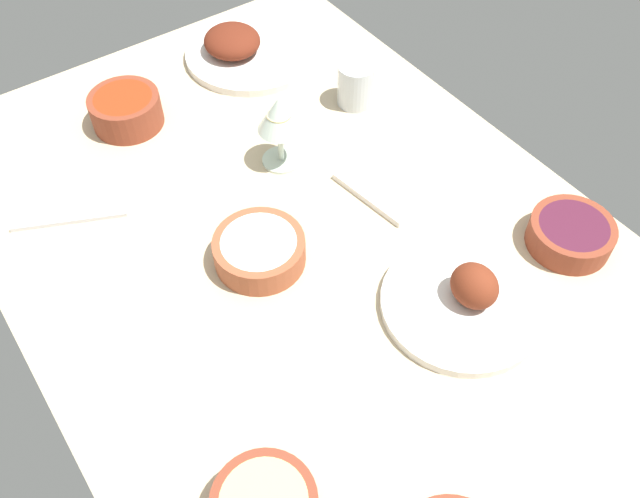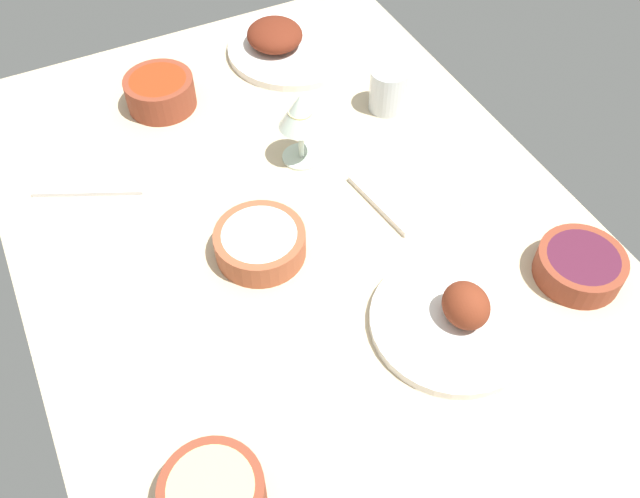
# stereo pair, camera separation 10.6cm
# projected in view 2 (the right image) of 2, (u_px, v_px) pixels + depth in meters

# --- Properties ---
(dining_table) EXTENTS (1.40, 0.90, 0.04)m
(dining_table) POSITION_uv_depth(u_px,v_px,m) (320.00, 265.00, 1.10)
(dining_table) COLOR #C6B28E
(dining_table) RESTS_ON ground
(plate_near_viewer) EXTENTS (0.24, 0.24, 0.08)m
(plate_near_viewer) POSITION_uv_depth(u_px,v_px,m) (456.00, 318.00, 0.99)
(plate_near_viewer) COLOR silver
(plate_near_viewer) RESTS_ON dining_table
(plate_center_main) EXTENTS (0.28, 0.28, 0.07)m
(plate_center_main) POSITION_uv_depth(u_px,v_px,m) (287.00, 43.00, 1.41)
(plate_center_main) COLOR silver
(plate_center_main) RESTS_ON dining_table
(bowl_sauce) EXTENTS (0.13, 0.13, 0.06)m
(bowl_sauce) POSITION_uv_depth(u_px,v_px,m) (160.00, 91.00, 1.29)
(bowl_sauce) COLOR brown
(bowl_sauce) RESTS_ON dining_table
(bowl_cream) EXTENTS (0.14, 0.14, 0.05)m
(bowl_cream) POSITION_uv_depth(u_px,v_px,m) (260.00, 242.00, 1.07)
(bowl_cream) COLOR #A35133
(bowl_cream) RESTS_ON dining_table
(bowl_potatoes) EXTENTS (0.13, 0.13, 0.06)m
(bowl_potatoes) POSITION_uv_depth(u_px,v_px,m) (213.00, 495.00, 0.81)
(bowl_potatoes) COLOR brown
(bowl_potatoes) RESTS_ON dining_table
(bowl_onions) EXTENTS (0.13, 0.13, 0.05)m
(bowl_onions) POSITION_uv_depth(u_px,v_px,m) (580.00, 265.00, 1.04)
(bowl_onions) COLOR brown
(bowl_onions) RESTS_ON dining_table
(wine_glass) EXTENTS (0.08, 0.08, 0.14)m
(wine_glass) POSITION_uv_depth(u_px,v_px,m) (300.00, 115.00, 1.15)
(wine_glass) COLOR silver
(wine_glass) RESTS_ON dining_table
(water_tumbler) EXTENTS (0.07, 0.07, 0.08)m
(water_tumbler) POSITION_uv_depth(u_px,v_px,m) (388.00, 90.00, 1.28)
(water_tumbler) COLOR silver
(water_tumbler) RESTS_ON dining_table
(folded_napkin) EXTENTS (0.17, 0.14, 0.01)m
(folded_napkin) POSITION_uv_depth(u_px,v_px,m) (404.00, 192.00, 1.16)
(folded_napkin) COLOR white
(folded_napkin) RESTS_ON dining_table
(fork_loose) EXTENTS (0.09, 0.18, 0.01)m
(fork_loose) POSITION_uv_depth(u_px,v_px,m) (88.00, 193.00, 1.16)
(fork_loose) COLOR silver
(fork_loose) RESTS_ON dining_table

